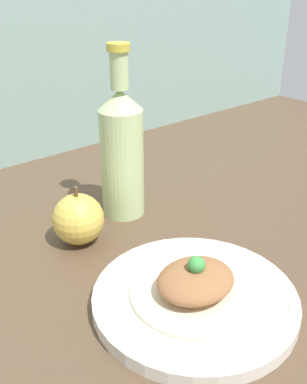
# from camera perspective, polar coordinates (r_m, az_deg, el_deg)

# --- Properties ---
(ground_plane) EXTENTS (1.80, 1.10, 0.04)m
(ground_plane) POSITION_cam_1_polar(r_m,az_deg,el_deg) (0.71, 5.60, -9.85)
(ground_plane) COLOR brown
(plate) EXTENTS (0.27, 0.27, 0.02)m
(plate) POSITION_cam_1_polar(r_m,az_deg,el_deg) (0.60, 5.25, -13.19)
(plate) COLOR silver
(plate) RESTS_ON ground_plane
(plated_food) EXTENTS (0.17, 0.17, 0.06)m
(plated_food) POSITION_cam_1_polar(r_m,az_deg,el_deg) (0.59, 5.35, -11.41)
(plated_food) COLOR beige
(plated_food) RESTS_ON plate
(cider_bottle) EXTENTS (0.07, 0.07, 0.29)m
(cider_bottle) POSITION_cam_1_polar(r_m,az_deg,el_deg) (0.77, -4.05, 5.33)
(cider_bottle) COLOR #B7D18E
(cider_bottle) RESTS_ON ground_plane
(apple) EXTENTS (0.08, 0.08, 0.10)m
(apple) POSITION_cam_1_polar(r_m,az_deg,el_deg) (0.72, -9.53, -3.41)
(apple) COLOR gold
(apple) RESTS_ON ground_plane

